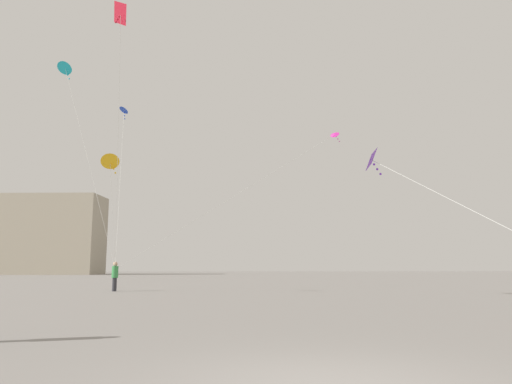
# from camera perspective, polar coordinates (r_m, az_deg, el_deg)

# --- Properties ---
(person_in_green) EXTENTS (0.38, 0.38, 1.74)m
(person_in_green) POSITION_cam_1_polar(r_m,az_deg,el_deg) (30.31, -16.44, -9.46)
(person_in_green) COLOR #2D2D33
(person_in_green) RESTS_ON ground_plane
(kite_cyan_diamond) EXTENTS (4.85, 2.03, 13.69)m
(kite_cyan_diamond) POSITION_cam_1_polar(r_m,az_deg,el_deg) (35.36, -21.71, 13.31)
(kite_cyan_diamond) COLOR #1EB2C6
(kite_magenta_diamond) EXTENTS (16.70, 11.84, 12.16)m
(kite_magenta_diamond) POSITION_cam_1_polar(r_m,az_deg,el_deg) (42.90, 8.70, 6.38)
(kite_magenta_diamond) COLOR #D12899
(kite_crimson_delta) EXTENTS (2.29, 9.45, 12.04)m
(kite_crimson_delta) POSITION_cam_1_polar(r_m,az_deg,el_deg) (24.32, -15.78, 18.86)
(kite_crimson_delta) COLOR red
(kite_amber_diamond) EXTENTS (1.19, 3.22, 6.48)m
(kite_amber_diamond) POSITION_cam_1_polar(r_m,az_deg,el_deg) (28.30, -16.96, 3.48)
(kite_amber_diamond) COLOR yellow
(kite_violet_delta) EXTENTS (3.09, 9.74, 5.22)m
(kite_violet_delta) POSITION_cam_1_polar(r_m,az_deg,el_deg) (21.55, 13.74, 3.61)
(kite_violet_delta) COLOR purple
(kite_cobalt_diamond) EXTENTS (2.33, 8.99, 13.04)m
(kite_cobalt_diamond) POSITION_cam_1_polar(r_m,az_deg,el_deg) (40.60, -15.45, 9.01)
(kite_cobalt_diamond) COLOR blue
(building_left_hall) EXTENTS (22.73, 10.52, 15.14)m
(building_left_hall) POSITION_cam_1_polar(r_m,az_deg,el_deg) (101.70, -23.99, -4.68)
(building_left_hall) COLOR #A39984
(building_left_hall) RESTS_ON ground_plane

